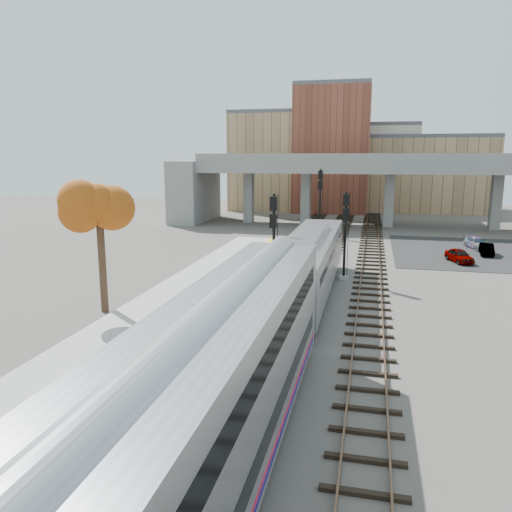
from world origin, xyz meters
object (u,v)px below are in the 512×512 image
at_px(locomotive, 310,262).
at_px(car_a, 459,256).
at_px(signal_mast_far, 320,202).
at_px(coach, 187,441).
at_px(tree, 98,201).
at_px(signal_mast_mid, 345,238).
at_px(signal_mast_near, 274,249).
at_px(car_c, 477,243).
at_px(car_b, 487,249).

height_order(locomotive, car_a, locomotive).
bearing_deg(signal_mast_far, coach, -87.53).
bearing_deg(locomotive, car_a, 49.34).
bearing_deg(tree, signal_mast_mid, 39.67).
height_order(locomotive, tree, tree).
distance_m(signal_mast_near, car_a, 20.55).
xyz_separation_m(coach, signal_mast_mid, (2.00, 27.41, 0.40)).
bearing_deg(car_c, signal_mast_mid, -141.29).
bearing_deg(signal_mast_near, car_a, 48.12).
xyz_separation_m(car_a, car_c, (2.83, 7.52, -0.05)).
xyz_separation_m(signal_mast_near, tree, (-9.37, -4.59, 3.27)).
relative_size(signal_mast_mid, car_c, 1.78).
height_order(coach, signal_mast_far, signal_mast_far).
relative_size(signal_mast_near, car_c, 1.85).
height_order(signal_mast_mid, car_a, signal_mast_mid).
bearing_deg(car_a, signal_mast_mid, -155.51).
distance_m(tree, car_a, 30.89).
xyz_separation_m(locomotive, signal_mast_mid, (2.00, 4.81, 0.92)).
relative_size(signal_mast_near, car_b, 2.09).
bearing_deg(car_a, car_b, 35.19).
distance_m(tree, car_c, 38.03).
bearing_deg(coach, car_c, 71.77).
relative_size(signal_mast_mid, car_a, 1.92).
xyz_separation_m(signal_mast_near, car_a, (13.60, 15.17, -2.74)).
height_order(signal_mast_mid, signal_mast_far, signal_mast_far).
relative_size(signal_mast_far, car_c, 2.08).
relative_size(locomotive, tree, 2.13).
height_order(coach, tree, tree).
bearing_deg(locomotive, signal_mast_mid, 67.42).
relative_size(signal_mast_near, signal_mast_far, 0.89).
bearing_deg(car_c, signal_mast_near, -139.75).
relative_size(coach, signal_mast_mid, 3.78).
bearing_deg(signal_mast_near, car_b, 49.04).
bearing_deg(signal_mast_near, signal_mast_mid, 58.11).
xyz_separation_m(coach, car_a, (11.50, 35.99, -2.17)).
distance_m(car_a, car_c, 8.04).
bearing_deg(signal_mast_far, signal_mast_mid, -79.12).
xyz_separation_m(signal_mast_near, signal_mast_far, (0.00, 27.91, 0.57)).
relative_size(tree, car_c, 2.42).
height_order(signal_mast_near, car_c, signal_mast_near).
bearing_deg(signal_mast_near, car_c, 54.09).
xyz_separation_m(coach, signal_mast_near, (-2.10, 20.83, 0.57)).
height_order(signal_mast_far, car_b, signal_mast_far).
height_order(signal_mast_near, signal_mast_mid, signal_mast_near).
xyz_separation_m(locomotive, car_a, (11.50, 13.39, -1.65)).
relative_size(locomotive, car_a, 5.52).
bearing_deg(car_c, locomotive, -138.27).
distance_m(signal_mast_mid, car_a, 13.05).
height_order(tree, car_a, tree).
height_order(tree, car_c, tree).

